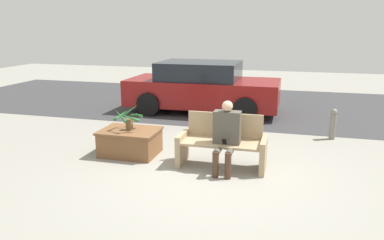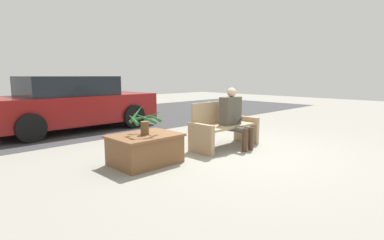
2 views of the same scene
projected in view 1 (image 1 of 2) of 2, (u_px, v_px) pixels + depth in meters
ground_plane at (208, 174)px, 6.20m from camera, size 30.00×30.00×0.00m
road_surface at (249, 104)px, 11.64m from camera, size 20.00×6.00×0.01m
bench at (222, 144)px, 6.48m from camera, size 1.51×0.60×0.91m
person_seated at (226, 133)px, 6.22m from camera, size 0.45×0.59×1.20m
planter_box at (130, 141)px, 7.11m from camera, size 1.09×0.82×0.48m
potted_plant at (129, 118)px, 7.01m from camera, size 0.57×0.58×0.48m
parked_car at (202, 87)px, 10.55m from camera, size 4.21×1.98×1.42m
bollard_post at (333, 123)px, 8.04m from camera, size 0.14×0.14×0.67m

